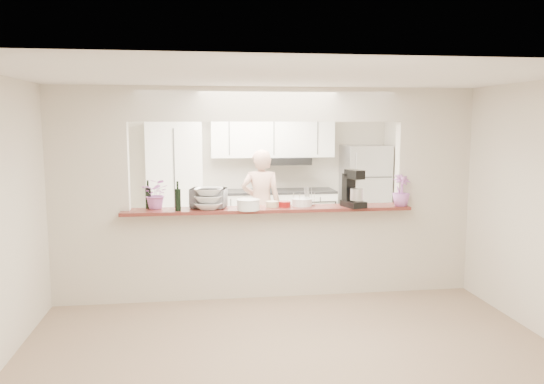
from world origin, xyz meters
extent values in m
plane|color=gray|center=(0.00, 0.00, 0.00)|extent=(6.00, 6.00, 0.00)
cube|color=beige|center=(0.00, 1.55, 0.01)|extent=(5.00, 2.90, 0.01)
cube|color=beige|center=(-2.05, 0.00, 1.25)|extent=(0.90, 0.15, 2.50)
cube|color=beige|center=(2.05, 0.00, 1.25)|extent=(0.90, 0.15, 2.50)
cube|color=beige|center=(0.00, 0.00, 2.30)|extent=(3.20, 0.15, 0.40)
cube|color=beige|center=(0.00, 0.00, 0.53)|extent=(3.20, 0.15, 1.05)
cube|color=maroon|center=(0.00, -0.05, 1.07)|extent=(3.40, 0.38, 0.04)
cube|color=white|center=(-1.20, 2.70, 1.05)|extent=(0.90, 0.60, 2.10)
cube|color=white|center=(0.45, 2.70, 0.45)|extent=(2.10, 0.60, 0.90)
cube|color=#2A2B2D|center=(0.45, 2.70, 0.92)|extent=(2.10, 0.62, 0.04)
cube|color=white|center=(0.45, 2.83, 1.88)|extent=(2.10, 0.35, 0.75)
cube|color=black|center=(0.70, 2.72, 1.44)|extent=(0.75, 0.45, 0.12)
cube|color=black|center=(1.20, 2.40, 0.50)|extent=(0.55, 0.02, 0.55)
cube|color=#A9A9AE|center=(2.05, 2.65, 0.85)|extent=(0.75, 0.70, 1.70)
imported|color=#C669BE|center=(-1.30, 0.05, 1.27)|extent=(0.39, 0.36, 0.35)
cylinder|color=black|center=(-1.05, -0.15, 1.22)|extent=(0.07, 0.07, 0.25)
cylinder|color=black|center=(-1.05, -0.15, 1.39)|extent=(0.02, 0.02, 0.09)
cylinder|color=black|center=(-1.40, 0.07, 1.21)|extent=(0.07, 0.07, 0.25)
cylinder|color=black|center=(-1.40, 0.07, 1.38)|extent=(0.02, 0.02, 0.09)
imported|color=#B3B2B7|center=(-0.70, 0.05, 1.20)|extent=(0.46, 0.36, 0.23)
imported|color=white|center=(-0.70, -0.08, 1.21)|extent=(0.40, 0.40, 0.24)
cylinder|color=white|center=(-0.25, -0.19, 1.15)|extent=(0.26, 0.26, 0.12)
cylinder|color=white|center=(-0.25, -0.19, 1.21)|extent=(0.27, 0.27, 0.01)
cylinder|color=white|center=(0.42, 0.03, 1.13)|extent=(0.24, 0.24, 0.08)
cylinder|color=white|center=(0.42, 0.03, 1.17)|extent=(0.25, 0.25, 0.01)
cylinder|color=maroon|center=(0.20, -0.03, 1.12)|extent=(0.14, 0.14, 0.07)
cylinder|color=#C5B78B|center=(0.05, -0.02, 1.12)|extent=(0.15, 0.15, 0.07)
cube|color=silver|center=(0.45, 0.05, 1.10)|extent=(0.28, 0.22, 0.01)
cube|color=white|center=(0.45, 0.05, 1.13)|extent=(0.13, 0.13, 0.06)
cube|color=black|center=(1.01, -0.15, 1.13)|extent=(0.27, 0.34, 0.07)
cube|color=black|center=(0.98, -0.05, 1.32)|extent=(0.15, 0.14, 0.32)
cube|color=black|center=(1.01, -0.16, 1.48)|extent=(0.20, 0.28, 0.11)
cylinder|color=#B7B7BC|center=(1.03, -0.21, 1.25)|extent=(0.15, 0.15, 0.14)
imported|color=#B969C4|center=(1.60, -0.15, 1.28)|extent=(0.26, 0.26, 0.38)
imported|color=tan|center=(0.13, 1.80, 0.84)|extent=(0.67, 0.50, 1.68)
camera|label=1|loc=(-0.80, -6.19, 2.09)|focal=35.00mm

